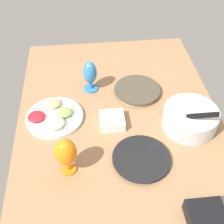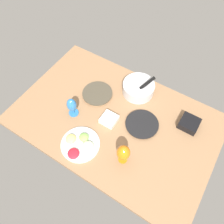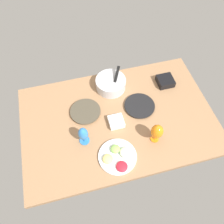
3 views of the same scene
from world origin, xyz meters
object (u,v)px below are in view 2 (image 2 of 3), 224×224
mixing_bowl (138,88)px  square_bowl_white (109,119)px  dinner_plate_right (142,124)px  hurricane_glass_orange (123,153)px  hurricane_glass_blue (72,106)px  fruit_platter (80,144)px  dinner_plate_left (97,94)px  square_bowl_black (189,123)px

mixing_bowl → square_bowl_white: mixing_bowl is taller
dinner_plate_right → hurricane_glass_orange: bearing=-86.9°
mixing_bowl → hurricane_glass_blue: (-33.52, -46.95, 5.16)cm
mixing_bowl → fruit_platter: bearing=-100.2°
dinner_plate_right → hurricane_glass_blue: size_ratio=1.43×
fruit_platter → dinner_plate_left: bearing=109.0°
fruit_platter → dinner_plate_right: bearing=52.5°
mixing_bowl → hurricane_glass_blue: bearing=-125.5°
dinner_plate_left → fruit_platter: fruit_platter is taller
hurricane_glass_blue → mixing_bowl: bearing=54.5°
mixing_bowl → dinner_plate_right: bearing=-55.8°
fruit_platter → hurricane_glass_orange: hurricane_glass_orange is taller
dinner_plate_right → mixing_bowl: (-18.50, 27.20, 4.35)cm
hurricane_glass_orange → square_bowl_black: hurricane_glass_orange is taller
fruit_platter → square_bowl_black: 85.07cm
mixing_bowl → hurricane_glass_blue: size_ratio=1.47×
dinner_plate_right → square_bowl_white: bearing=-155.9°
dinner_plate_left → hurricane_glass_blue: hurricane_glass_blue is taller
fruit_platter → hurricane_glass_blue: bearing=137.2°
mixing_bowl → square_bowl_white: (-5.24, -37.80, -2.83)cm
mixing_bowl → hurricane_glass_blue: hurricane_glass_blue is taller
dinner_plate_left → hurricane_glass_blue: 27.85cm
mixing_bowl → square_bowl_white: size_ratio=2.22×
dinner_plate_right → square_bowl_white: 26.04cm
fruit_platter → hurricane_glass_orange: bearing=12.8°
mixing_bowl → square_bowl_black: mixing_bowl is taller
dinner_plate_left → fruit_platter: size_ratio=0.88×
fruit_platter → hurricane_glass_blue: (-21.54, 19.93, 8.84)cm
dinner_plate_left → fruit_platter: (15.71, -45.56, 0.37)cm
dinner_plate_left → hurricane_glass_blue: (-5.83, -25.63, 9.21)cm
hurricane_glass_blue → square_bowl_black: 91.92cm
hurricane_glass_orange → hurricane_glass_blue: (-53.78, 12.61, -1.40)cm
fruit_platter → square_bowl_white: 29.87cm
mixing_bowl → hurricane_glass_orange: 63.25cm
fruit_platter → square_bowl_white: (6.74, 29.09, 0.86)cm
hurricane_glass_blue → dinner_plate_right: bearing=20.8°
dinner_plate_right → hurricane_glass_blue: bearing=-159.2°
dinner_plate_left → square_bowl_white: (22.45, -16.47, 1.22)cm
square_bowl_white → dinner_plate_right: bearing=24.1°
dinner_plate_right → square_bowl_white: square_bowl_white is taller
square_bowl_black → square_bowl_white: 62.26cm
hurricane_glass_orange → square_bowl_white: hurricane_glass_orange is taller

